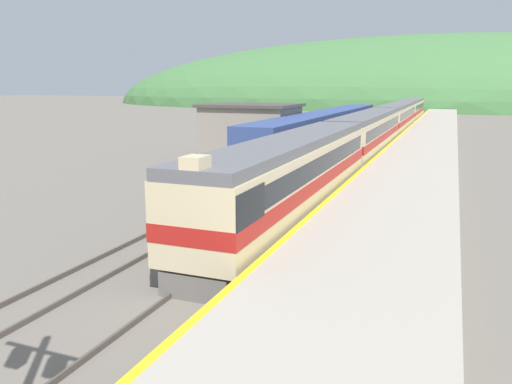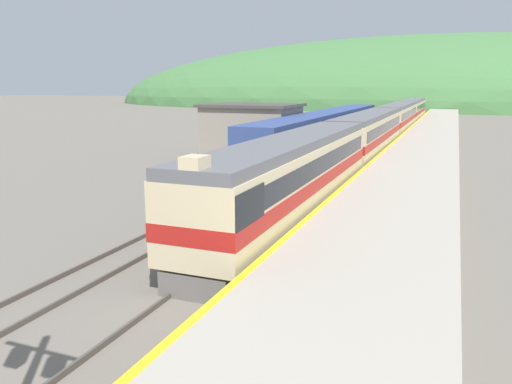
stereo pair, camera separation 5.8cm
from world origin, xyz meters
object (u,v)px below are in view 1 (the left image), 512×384
at_px(carriage_second, 368,134).
at_px(express_train_lead_car, 292,175).
at_px(siding_train, 326,132).
at_px(carriage_third, 396,118).
at_px(carriage_fourth, 411,110).

bearing_deg(carriage_second, express_train_lead_car, -90.00).
height_order(carriage_second, siding_train, carriage_second).
xyz_separation_m(carriage_third, siding_train, (-4.16, -20.62, -0.14)).
height_order(express_train_lead_car, carriage_fourth, express_train_lead_car).
height_order(carriage_third, carriage_fourth, same).
relative_size(carriage_fourth, siding_train, 0.58).
distance_m(carriage_fourth, siding_train, 43.19).
distance_m(express_train_lead_car, carriage_second, 21.89).
distance_m(carriage_third, siding_train, 21.04).
xyz_separation_m(express_train_lead_car, carriage_third, (0.00, 44.26, -0.01)).
height_order(express_train_lead_car, siding_train, express_train_lead_car).
bearing_deg(carriage_second, carriage_fourth, 90.00).
bearing_deg(carriage_third, express_train_lead_car, -90.00).
height_order(carriage_second, carriage_fourth, same).
bearing_deg(express_train_lead_car, carriage_fourth, 90.00).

